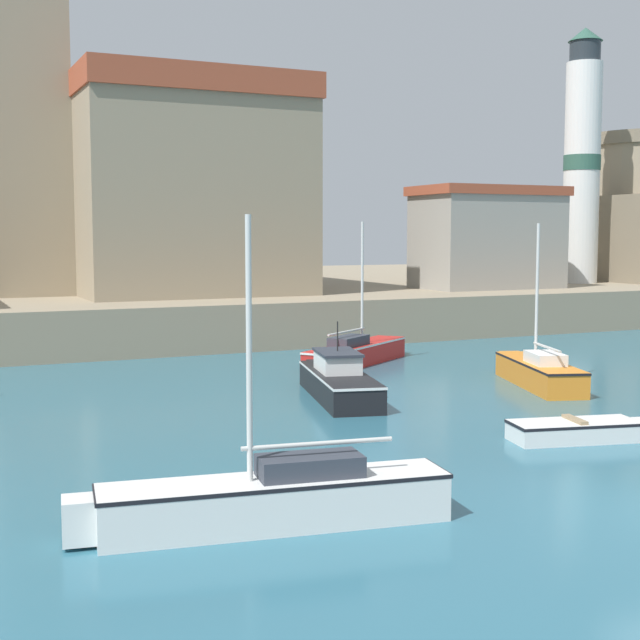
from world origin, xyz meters
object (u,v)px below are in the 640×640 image
(sailboat_orange_5, at_px, (538,371))
(dinghy_white_3, at_px, (579,430))
(motorboat_black_6, at_px, (338,380))
(sailboat_red_7, at_px, (357,352))
(lighthouse, at_px, (582,160))
(church, at_px, (148,181))
(sailboat_white_0, at_px, (272,498))
(harbor_shed_far_end, at_px, (487,237))

(sailboat_orange_5, bearing_deg, dinghy_white_3, -121.51)
(sailboat_orange_5, xyz_separation_m, motorboat_black_6, (-6.84, 0.86, 0.03))
(sailboat_red_7, bearing_deg, lighthouse, 29.86)
(church, xyz_separation_m, lighthouse, (24.81, -5.05, 1.59))
(sailboat_red_7, bearing_deg, sailboat_white_0, -121.50)
(harbor_shed_far_end, bearing_deg, sailboat_white_0, -131.11)
(sailboat_white_0, xyz_separation_m, sailboat_orange_5, (13.09, 9.43, -0.01))
(dinghy_white_3, relative_size, sailboat_orange_5, 0.65)
(church, bearing_deg, sailboat_white_0, -100.67)
(dinghy_white_3, bearing_deg, lighthouse, 49.14)
(sailboat_white_0, xyz_separation_m, church, (6.29, 33.39, 7.21))
(sailboat_white_0, xyz_separation_m, dinghy_white_3, (9.03, 2.81, -0.24))
(sailboat_white_0, relative_size, motorboat_black_6, 1.04)
(sailboat_white_0, distance_m, dinghy_white_3, 9.46)
(motorboat_black_6, bearing_deg, dinghy_white_3, -69.62)
(motorboat_black_6, relative_size, harbor_shed_far_end, 0.80)
(church, height_order, harbor_shed_far_end, church)
(dinghy_white_3, distance_m, motorboat_black_6, 7.98)
(sailboat_orange_5, relative_size, lighthouse, 0.38)
(motorboat_black_6, distance_m, lighthouse, 31.94)
(dinghy_white_3, relative_size, motorboat_black_6, 0.59)
(sailboat_red_7, xyz_separation_m, lighthouse, (21.20, 12.17, 8.82))
(motorboat_black_6, xyz_separation_m, harbor_shed_far_end, (16.86, 16.19, 4.24))
(dinghy_white_3, bearing_deg, motorboat_black_6, 110.38)
(dinghy_white_3, relative_size, church, 0.20)
(dinghy_white_3, distance_m, sailboat_red_7, 13.38)
(motorboat_black_6, distance_m, church, 24.19)
(sailboat_white_0, bearing_deg, church, 79.33)
(sailboat_white_0, xyz_separation_m, motorboat_black_6, (6.25, 10.29, 0.02))
(sailboat_orange_5, height_order, sailboat_red_7, sailboat_red_7)
(dinghy_white_3, relative_size, lighthouse, 0.25)
(sailboat_red_7, distance_m, lighthouse, 25.99)
(harbor_shed_far_end, bearing_deg, lighthouse, 13.04)
(sailboat_red_7, distance_m, church, 19.03)
(church, distance_m, lighthouse, 25.37)
(harbor_shed_far_end, bearing_deg, motorboat_black_6, -136.16)
(lighthouse, bearing_deg, harbor_shed_far_end, -166.96)
(dinghy_white_3, xyz_separation_m, sailboat_orange_5, (4.06, 6.62, 0.23))
(sailboat_red_7, height_order, harbor_shed_far_end, harbor_shed_far_end)
(motorboat_black_6, bearing_deg, sailboat_white_0, -121.26)
(sailboat_white_0, height_order, sailboat_orange_5, sailboat_orange_5)
(dinghy_white_3, xyz_separation_m, lighthouse, (22.08, 25.52, 9.04))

